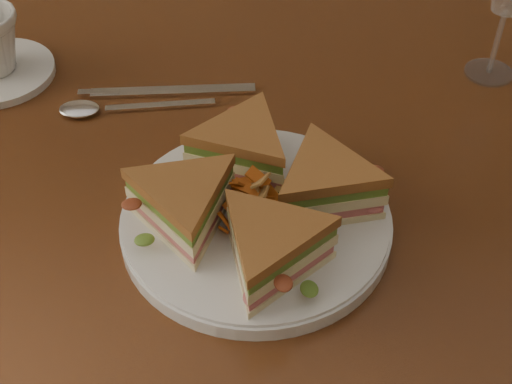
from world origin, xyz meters
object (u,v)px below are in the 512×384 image
at_px(sandwich_wedges, 256,196).
at_px(spoon, 99,109).
at_px(table, 223,233).
at_px(knife, 161,92).
at_px(plate, 256,222).

xyz_separation_m(sandwich_wedges, spoon, (-0.19, 0.19, -0.04)).
bearing_deg(table, knife, 118.70).
xyz_separation_m(sandwich_wedges, knife, (-0.12, 0.22, -0.04)).
distance_m(plate, knife, 0.25).
distance_m(table, plate, 0.14).
height_order(sandwich_wedges, knife, sandwich_wedges).
distance_m(sandwich_wedges, knife, 0.26).
bearing_deg(knife, spoon, -155.71).
relative_size(plate, knife, 1.24).
bearing_deg(spoon, plate, -51.48).
bearing_deg(knife, sandwich_wedges, -65.81).
xyz_separation_m(spoon, knife, (0.07, 0.04, -0.00)).
height_order(table, knife, knife).
distance_m(table, spoon, 0.21).
height_order(sandwich_wedges, spoon, sandwich_wedges).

